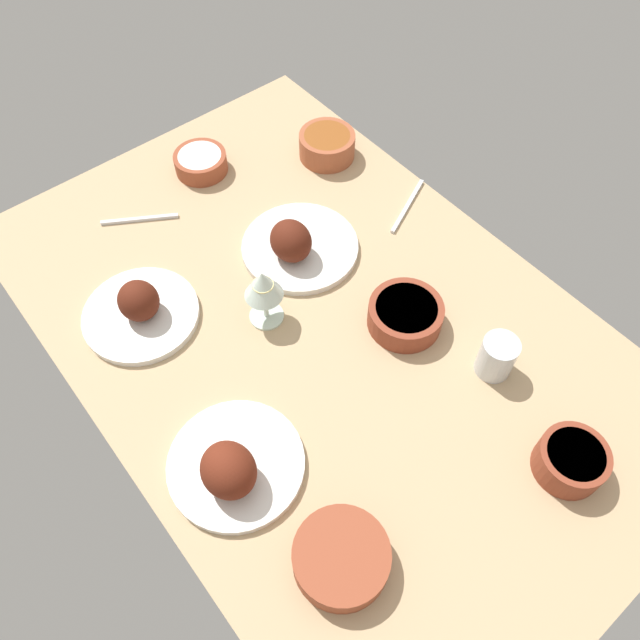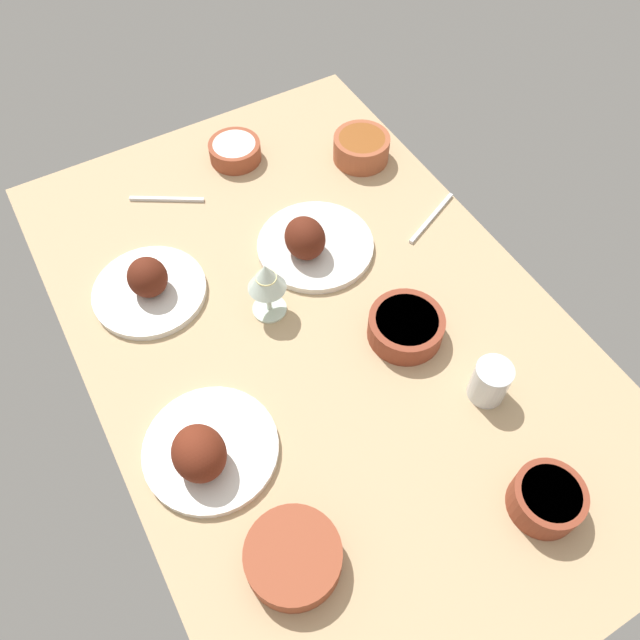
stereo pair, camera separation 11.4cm
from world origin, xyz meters
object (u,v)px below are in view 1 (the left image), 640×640
(plate_near_viewer, at_px, (296,245))
(bowl_onions, at_px, (405,314))
(plate_far_side, at_px, (233,467))
(bowl_cream, at_px, (201,162))
(bowl_soup, at_px, (327,145))
(water_tumbler, at_px, (497,357))
(fork_loose, at_px, (408,206))
(wine_glass, at_px, (263,287))
(bowl_potatoes, at_px, (571,460))
(bowl_pasta, at_px, (341,557))
(plate_center_main, at_px, (140,309))
(spoon_loose, at_px, (140,219))

(plate_near_viewer, distance_m, bowl_onions, 0.28)
(plate_far_side, distance_m, bowl_cream, 0.77)
(bowl_soup, distance_m, water_tumbler, 0.68)
(fork_loose, bearing_deg, wine_glass, -18.85)
(bowl_soup, relative_size, bowl_cream, 1.08)
(bowl_potatoes, bearing_deg, bowl_pasta, 72.47)
(plate_center_main, xyz_separation_m, bowl_pasta, (-0.61, -0.00, 0.00))
(plate_far_side, relative_size, bowl_cream, 1.91)
(bowl_soup, height_order, wine_glass, wine_glass)
(plate_center_main, distance_m, bowl_cream, 0.44)
(bowl_onions, bearing_deg, wine_glass, 47.46)
(plate_far_side, distance_m, plate_center_main, 0.39)
(bowl_soup, relative_size, water_tumbler, 1.56)
(fork_loose, bearing_deg, spoon_loose, -59.59)
(bowl_pasta, height_order, bowl_onions, bowl_onions)
(spoon_loose, bearing_deg, fork_loose, -3.90)
(bowl_pasta, relative_size, bowl_cream, 1.24)
(plate_center_main, distance_m, bowl_soup, 0.61)
(bowl_potatoes, relative_size, bowl_cream, 0.95)
(wine_glass, bearing_deg, plate_far_side, 133.88)
(wine_glass, distance_m, fork_loose, 0.44)
(plate_far_side, relative_size, bowl_soup, 1.77)
(bowl_potatoes, xyz_separation_m, bowl_pasta, (0.13, 0.40, -0.01))
(bowl_soup, relative_size, spoon_loose, 0.78)
(bowl_pasta, relative_size, fork_loose, 0.85)
(water_tumbler, xyz_separation_m, spoon_loose, (0.76, 0.33, -0.04))
(plate_far_side, relative_size, bowl_pasta, 1.54)
(plate_far_side, relative_size, wine_glass, 1.70)
(bowl_soup, height_order, bowl_cream, bowl_soup)
(bowl_soup, distance_m, bowl_onions, 0.52)
(plate_far_side, height_order, bowl_pasta, plate_far_side)
(plate_far_side, bearing_deg, water_tumbler, -105.51)
(plate_far_side, bearing_deg, plate_near_viewer, -50.34)
(plate_far_side, height_order, spoon_loose, plate_far_side)
(plate_near_viewer, height_order, bowl_potatoes, plate_near_viewer)
(plate_center_main, bearing_deg, spoon_loose, -28.77)
(bowl_onions, height_order, spoon_loose, bowl_onions)
(water_tumbler, bearing_deg, plate_far_side, 74.49)
(plate_center_main, xyz_separation_m, wine_glass, (-0.16, -0.19, 0.07))
(plate_near_viewer, bearing_deg, plate_far_side, 129.66)
(bowl_cream, bearing_deg, wine_glass, 162.96)
(bowl_soup, xyz_separation_m, spoon_loose, (0.10, 0.46, -0.03))
(bowl_soup, height_order, spoon_loose, bowl_soup)
(water_tumbler, bearing_deg, bowl_cream, 8.77)
(bowl_cream, distance_m, fork_loose, 0.50)
(bowl_pasta, bearing_deg, water_tumbler, -79.13)
(bowl_soup, relative_size, fork_loose, 0.75)
(bowl_potatoes, relative_size, fork_loose, 0.66)
(bowl_cream, bearing_deg, spoon_loose, 103.96)
(bowl_onions, bearing_deg, bowl_pasta, 124.28)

